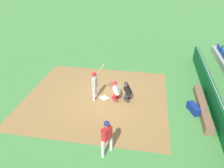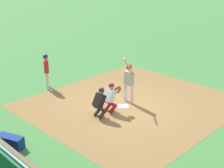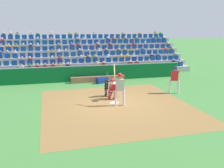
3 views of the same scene
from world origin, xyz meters
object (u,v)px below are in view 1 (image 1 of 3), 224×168
Objects in this scene: home_plate_umpire at (127,91)px; on_deck_batter at (107,134)px; home_plate_marker at (104,98)px; equipment_duffel_bag at (194,108)px; batter_at_plate at (95,83)px; water_bottle_on_bench at (208,110)px; dugout_bench at (202,107)px; catcher_crouching at (116,90)px.

on_deck_batter reaches higher than home_plate_umpire.
equipment_duffel_bag reaches higher than home_plate_marker.
water_bottle_on_bench is (-0.76, -6.22, -0.55)m from batter_at_plate.
home_plate_umpire reaches higher than water_bottle_on_bench.
water_bottle_on_bench is 5.74m from on_deck_batter.
home_plate_umpire is at bearing 87.54° from dugout_bench.
water_bottle_on_bench reaches higher than home_plate_marker.
home_plate_marker is 0.34× the size of catcher_crouching.
catcher_crouching is (-0.07, -0.71, 0.70)m from home_plate_marker.
catcher_crouching is 1.34× the size of equipment_duffel_bag.
home_plate_umpire is at bearing -90.32° from home_plate_marker.
batter_at_plate is at bearing 89.78° from dugout_bench.
equipment_duffel_bag is at bearing 115.14° from dugout_bench.
equipment_duffel_bag is at bearing -94.67° from home_plate_marker.
water_bottle_on_bench is 0.27× the size of equipment_duffel_bag.
on_deck_batter is at bearing 131.89° from dugout_bench.
home_plate_umpire is 0.73× the size of on_deck_batter.
batter_at_plate is 1.26× the size of on_deck_batter.
catcher_crouching reaches higher than home_plate_umpire.
on_deck_batter is (-4.27, -1.08, 1.06)m from home_plate_marker.
on_deck_batter is at bearing 111.46° from equipment_duffel_bag.
catcher_crouching is at bearing 63.43° from equipment_duffel_bag.
home_plate_marker is 1.00m from catcher_crouching.
batter_at_plate is 6.29m from water_bottle_on_bench.
batter_at_plate is 1.72× the size of catcher_crouching.
equipment_duffel_bag is (-0.35, -4.43, -0.51)m from catcher_crouching.
catcher_crouching reaches higher than dugout_bench.
batter_at_plate is at bearing 108.23° from home_plate_marker.
home_plate_marker is 0.20× the size of batter_at_plate.
home_plate_umpire is 1.32× the size of equipment_duffel_bag.
home_plate_marker is at bearing 88.06° from dugout_bench.
on_deck_batter is (-3.85, 4.06, 0.86)m from equipment_duffel_bag.
on_deck_batter is (-4.20, -0.37, 0.35)m from catcher_crouching.
dugout_bench is (-0.19, -5.63, 0.20)m from home_plate_marker.
equipment_duffel_bag is (-0.42, -5.14, 0.19)m from home_plate_marker.
catcher_crouching is 4.47m from equipment_duffel_bag.
catcher_crouching is at bearing 88.56° from dugout_bench.
home_plate_marker is 1.71× the size of water_bottle_on_bench.
home_plate_marker is 0.35× the size of home_plate_umpire.
batter_at_plate reaches higher than dugout_bench.
home_plate_umpire is at bearing -85.00° from catcher_crouching.
on_deck_batter is (-4.26, 0.30, 0.38)m from home_plate_umpire.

